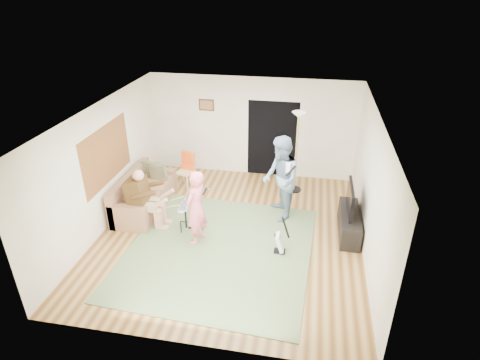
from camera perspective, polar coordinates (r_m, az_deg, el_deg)
name	(u,v)px	position (r m, az deg, el deg)	size (l,w,h in m)	color
floor	(231,233)	(8.77, -1.33, -7.48)	(6.00, 6.00, 0.00)	brown
walls	(230,177)	(8.08, -1.43, 0.41)	(5.50, 6.00, 2.70)	white
ceiling	(229,113)	(7.57, -1.55, 9.57)	(6.00, 6.00, 0.00)	white
window_blinds	(107,154)	(9.08, -18.43, 3.48)	(2.05, 2.05, 0.00)	#92592D
doorway	(273,139)	(10.83, 4.67, 5.78)	(2.10, 2.10, 0.00)	black
picture_frame	(206,105)	(10.86, -4.80, 10.59)	(0.42, 0.03, 0.32)	#3F2314
area_rug	(219,250)	(8.26, -3.01, -9.92)	(3.64, 3.92, 0.02)	#536A41
sofa	(141,197)	(9.79, -13.84, -2.39)	(0.87, 2.10, 0.85)	#936849
drummer	(147,204)	(9.01, -13.15, -3.35)	(0.87, 0.48, 1.33)	#4B3115
drum_kit	(186,217)	(8.84, -7.73, -5.25)	(0.35, 0.63, 0.64)	black
singer	(196,208)	(8.13, -6.29, -3.96)	(0.59, 0.39, 1.61)	#E16274
microphone	(205,191)	(7.88, -5.04, -1.63)	(0.06, 0.06, 0.24)	black
guitarist	(280,179)	(8.87, 5.78, 0.14)	(0.95, 0.74, 1.95)	#6C859E
guitar_held	(290,165)	(8.71, 7.19, 2.09)	(0.12, 0.60, 0.26)	white
guitar_spare	(280,242)	(8.11, 5.77, -8.81)	(0.30, 0.27, 0.84)	black
torchiere_lamp	(297,138)	(9.91, 8.14, 5.91)	(0.38, 0.38, 2.10)	black
dining_chair	(186,174)	(10.58, -7.74, 0.78)	(0.48, 0.51, 0.92)	beige
tv_cabinet	(349,223)	(8.93, 15.26, -5.93)	(0.40, 1.40, 0.50)	black
television	(350,199)	(8.63, 15.41, -2.56)	(0.06, 1.01, 0.58)	black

